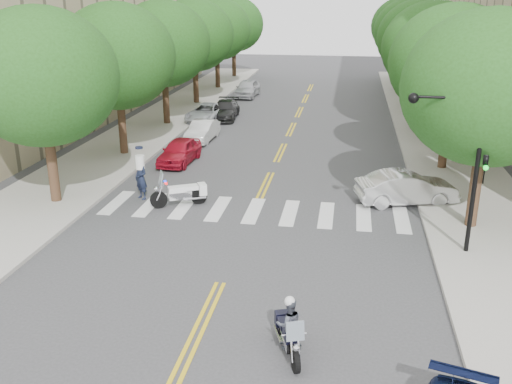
% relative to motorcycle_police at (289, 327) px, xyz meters
% --- Properties ---
extents(ground, '(140.00, 140.00, 0.00)m').
position_rel_motorcycle_police_xyz_m(ground, '(-2.57, 3.36, -0.75)').
color(ground, '#38383A').
rests_on(ground, ground).
extents(sidewalk_left, '(5.00, 60.00, 0.15)m').
position_rel_motorcycle_police_xyz_m(sidewalk_left, '(-12.07, 25.36, -0.67)').
color(sidewalk_left, '#9E9991').
rests_on(sidewalk_left, ground).
extents(sidewalk_right, '(5.00, 60.00, 0.15)m').
position_rel_motorcycle_police_xyz_m(sidewalk_right, '(6.93, 25.36, -0.67)').
color(sidewalk_right, '#9E9991').
rests_on(sidewalk_right, ground).
extents(tree_l_0, '(6.40, 6.40, 8.45)m').
position_rel_motorcycle_police_xyz_m(tree_l_0, '(-11.37, 9.36, 4.81)').
color(tree_l_0, '#382316').
rests_on(tree_l_0, ground).
extents(tree_l_1, '(6.40, 6.40, 8.45)m').
position_rel_motorcycle_police_xyz_m(tree_l_1, '(-11.37, 17.36, 4.81)').
color(tree_l_1, '#382316').
rests_on(tree_l_1, ground).
extents(tree_l_2, '(6.40, 6.40, 8.45)m').
position_rel_motorcycle_police_xyz_m(tree_l_2, '(-11.37, 25.36, 4.81)').
color(tree_l_2, '#382316').
rests_on(tree_l_2, ground).
extents(tree_l_3, '(6.40, 6.40, 8.45)m').
position_rel_motorcycle_police_xyz_m(tree_l_3, '(-11.37, 33.36, 4.81)').
color(tree_l_3, '#382316').
rests_on(tree_l_3, ground).
extents(tree_l_4, '(6.40, 6.40, 8.45)m').
position_rel_motorcycle_police_xyz_m(tree_l_4, '(-11.37, 41.36, 4.81)').
color(tree_l_4, '#382316').
rests_on(tree_l_4, ground).
extents(tree_l_5, '(6.40, 6.40, 8.45)m').
position_rel_motorcycle_police_xyz_m(tree_l_5, '(-11.37, 49.36, 4.81)').
color(tree_l_5, '#382316').
rests_on(tree_l_5, ground).
extents(tree_r_0, '(6.40, 6.40, 8.45)m').
position_rel_motorcycle_police_xyz_m(tree_r_0, '(6.23, 9.36, 4.81)').
color(tree_r_0, '#382316').
rests_on(tree_r_0, ground).
extents(tree_r_1, '(6.40, 6.40, 8.45)m').
position_rel_motorcycle_police_xyz_m(tree_r_1, '(6.23, 17.36, 4.81)').
color(tree_r_1, '#382316').
rests_on(tree_r_1, ground).
extents(tree_r_2, '(6.40, 6.40, 8.45)m').
position_rel_motorcycle_police_xyz_m(tree_r_2, '(6.23, 25.36, 4.81)').
color(tree_r_2, '#382316').
rests_on(tree_r_2, ground).
extents(tree_r_3, '(6.40, 6.40, 8.45)m').
position_rel_motorcycle_police_xyz_m(tree_r_3, '(6.23, 33.36, 4.81)').
color(tree_r_3, '#382316').
rests_on(tree_r_3, ground).
extents(tree_r_4, '(6.40, 6.40, 8.45)m').
position_rel_motorcycle_police_xyz_m(tree_r_4, '(6.23, 41.36, 4.81)').
color(tree_r_4, '#382316').
rests_on(tree_r_4, ground).
extents(tree_r_5, '(6.40, 6.40, 8.45)m').
position_rel_motorcycle_police_xyz_m(tree_r_5, '(6.23, 49.36, 4.81)').
color(tree_r_5, '#382316').
rests_on(tree_r_5, ground).
extents(traffic_signal_pole, '(2.82, 0.42, 6.00)m').
position_rel_motorcycle_police_xyz_m(traffic_signal_pole, '(5.15, 6.86, 2.98)').
color(traffic_signal_pole, black).
rests_on(traffic_signal_pole, ground).
extents(motorcycle_police, '(0.94, 2.00, 1.67)m').
position_rel_motorcycle_police_xyz_m(motorcycle_police, '(0.00, 0.00, 0.00)').
color(motorcycle_police, black).
rests_on(motorcycle_police, ground).
extents(motorcycle_parked, '(2.34, 1.43, 1.63)m').
position_rel_motorcycle_police_xyz_m(motorcycle_parked, '(-5.71, 10.05, -0.18)').
color(motorcycle_parked, black).
rests_on(motorcycle_parked, ground).
extents(officer_standing, '(0.85, 0.80, 1.96)m').
position_rel_motorcycle_police_xyz_m(officer_standing, '(-7.82, 10.56, 0.23)').
color(officer_standing, black).
rests_on(officer_standing, ground).
extents(convertible, '(4.63, 2.65, 1.44)m').
position_rel_motorcycle_police_xyz_m(convertible, '(3.93, 11.86, -0.02)').
color(convertible, silver).
rests_on(convertible, ground).
extents(parked_car_a, '(1.81, 4.00, 1.33)m').
position_rel_motorcycle_police_xyz_m(parked_car_a, '(-7.77, 16.36, -0.08)').
color(parked_car_a, '#B31328').
rests_on(parked_car_a, ground).
extents(parked_car_b, '(1.50, 3.86, 1.25)m').
position_rel_motorcycle_police_xyz_m(parked_car_b, '(-7.77, 21.36, -0.12)').
color(parked_car_b, silver).
rests_on(parked_car_b, ground).
extents(parked_car_c, '(2.54, 4.75, 1.27)m').
position_rel_motorcycle_police_xyz_m(parked_car_c, '(-8.87, 26.86, -0.11)').
color(parked_car_c, '#B5B8BD').
rests_on(parked_car_c, ground).
extents(parked_car_d, '(2.11, 4.59, 1.30)m').
position_rel_motorcycle_police_xyz_m(parked_car_d, '(-7.77, 28.06, -0.10)').
color(parked_car_d, black).
rests_on(parked_car_d, ground).
extents(parked_car_e, '(1.95, 4.51, 1.51)m').
position_rel_motorcycle_police_xyz_m(parked_car_e, '(-7.77, 37.36, 0.01)').
color(parked_car_e, '#AFAFB4').
rests_on(parked_car_e, ground).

